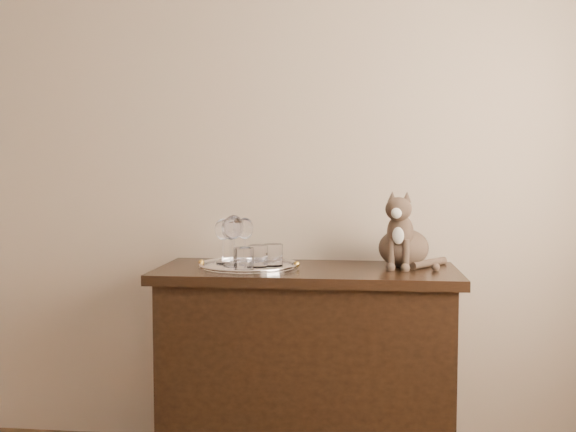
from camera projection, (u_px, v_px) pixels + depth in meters
name	position (u px, v px, depth m)	size (l,w,h in m)	color
wall_back	(181.00, 147.00, 2.91)	(4.00, 0.10, 2.70)	#C3AE92
sideboard	(306.00, 372.00, 2.60)	(1.20, 0.50, 0.85)	black
tray	(249.00, 267.00, 2.58)	(0.40, 0.40, 0.01)	white
wine_glass_a	(223.00, 241.00, 2.64)	(0.07, 0.07, 0.19)	silver
wine_glass_b	(245.00, 240.00, 2.65)	(0.07, 0.07, 0.19)	white
wine_glass_c	(231.00, 241.00, 2.58)	(0.07, 0.07, 0.20)	white
wine_glass_d	(234.00, 240.00, 2.57)	(0.08, 0.08, 0.21)	silver
tumbler_a	(258.00, 256.00, 2.54)	(0.08, 0.08, 0.09)	white
tumbler_b	(244.00, 259.00, 2.47)	(0.08, 0.08, 0.09)	white
tumbler_c	(273.00, 255.00, 2.58)	(0.08, 0.08, 0.09)	silver
cat	(404.00, 229.00, 2.60)	(0.31, 0.29, 0.31)	brown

